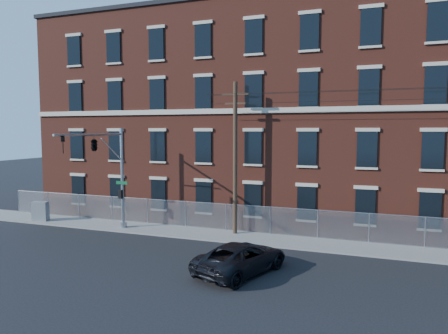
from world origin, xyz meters
TOP-DOWN VIEW (x-y plane):
  - ground at (0.00, 0.00)m, footprint 140.00×140.00m
  - sidewalk at (12.00, 5.00)m, footprint 65.00×3.00m
  - mill_building at (12.00, 13.93)m, footprint 55.30×14.32m
  - chain_link_fence at (12.00, 6.30)m, footprint 59.06×0.06m
  - traffic_signal_mast at (-6.00, 2.18)m, footprint 0.90×6.75m
  - utility_pole_near at (2.00, 5.60)m, footprint 1.80×0.28m
  - pickup_truck at (4.63, -1.26)m, footprint 4.15×5.90m
  - utility_cabinet at (-13.15, 4.20)m, footprint 1.27×0.83m

SIDE VIEW (x-z plane):
  - ground at x=0.00m, z-range 0.00..0.00m
  - sidewalk at x=12.00m, z-range 0.00..0.12m
  - pickup_truck at x=4.63m, z-range 0.00..1.50m
  - utility_cabinet at x=-13.15m, z-range 0.12..1.58m
  - chain_link_fence at x=12.00m, z-range 0.13..1.98m
  - utility_pole_near at x=2.00m, z-range 0.34..10.34m
  - traffic_signal_mast at x=-6.00m, z-range 1.89..8.89m
  - mill_building at x=12.00m, z-range 0.00..16.30m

